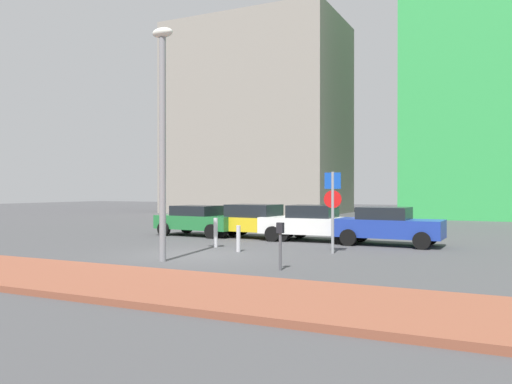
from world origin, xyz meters
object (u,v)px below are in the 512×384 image
object	(u,v)px
parked_car_yellow	(259,221)
street_lamp	(163,124)
traffic_bollard_near	(216,233)
parking_meter	(280,239)
parked_car_green	(198,220)
parked_car_white	(313,223)
traffic_bollard_mid	(238,239)
parking_sign_post	(333,202)
parked_car_blue	(388,225)

from	to	relation	value
parked_car_yellow	street_lamp	world-z (taller)	street_lamp
traffic_bollard_near	parking_meter	bearing A→B (deg)	-42.73
parked_car_green	parked_car_white	bearing A→B (deg)	0.06
parked_car_white	traffic_bollard_mid	world-z (taller)	parked_car_white
parked_car_green	parking_sign_post	size ratio (longest dim) A/B	1.50
street_lamp	traffic_bollard_mid	size ratio (longest dim) A/B	7.70
parked_car_green	parking_sign_post	world-z (taller)	parking_sign_post
parking_meter	traffic_bollard_mid	size ratio (longest dim) A/B	1.40
traffic_bollard_mid	parked_car_white	bearing A→B (deg)	77.49
parked_car_blue	traffic_bollard_near	distance (m)	6.67
parked_car_white	street_lamp	xyz separation A→B (m)	(-1.98, -7.87, 3.37)
parking_sign_post	traffic_bollard_mid	world-z (taller)	parking_sign_post
street_lamp	parking_meter	bearing A→B (deg)	-0.52
parked_car_yellow	parked_car_white	bearing A→B (deg)	-4.21
street_lamp	parked_car_white	bearing A→B (deg)	75.88
parked_car_green	traffic_bollard_mid	world-z (taller)	parked_car_green
parked_car_yellow	parked_car_blue	size ratio (longest dim) A/B	1.13
traffic_bollard_near	parking_sign_post	bearing A→B (deg)	0.75
parked_car_blue	street_lamp	bearing A→B (deg)	-124.68
parked_car_blue	parking_sign_post	distance (m)	3.73
parking_sign_post	street_lamp	distance (m)	6.21
parked_car_white	parking_sign_post	world-z (taller)	parking_sign_post
parked_car_white	traffic_bollard_mid	size ratio (longest dim) A/B	4.82
parked_car_green	parked_car_yellow	size ratio (longest dim) A/B	0.90
street_lamp	traffic_bollard_mid	world-z (taller)	street_lamp
parking_meter	street_lamp	xyz separation A→B (m)	(-3.87, 0.04, 3.30)
parked_car_white	parked_car_blue	world-z (taller)	parked_car_white
parking_sign_post	parking_meter	distance (m)	4.21
parked_car_blue	parking_sign_post	world-z (taller)	parking_sign_post
traffic_bollard_near	parked_car_yellow	bearing A→B (deg)	92.21
parked_car_white	parking_sign_post	size ratio (longest dim) A/B	1.59
parking_meter	street_lamp	size ratio (longest dim) A/B	0.18
parked_car_green	parked_car_blue	size ratio (longest dim) A/B	1.02
street_lamp	parked_car_yellow	bearing A→B (deg)	94.70
parked_car_white	parking_meter	bearing A→B (deg)	-76.52
parked_car_green	parked_car_blue	xyz separation A→B (m)	(8.90, -0.37, 0.02)
parked_car_white	street_lamp	world-z (taller)	street_lamp
parking_meter	parked_car_white	bearing A→B (deg)	103.48
parked_car_white	traffic_bollard_near	xyz separation A→B (m)	(-2.49, -3.86, -0.22)
parking_meter	traffic_bollard_near	bearing A→B (deg)	137.27
parking_meter	parked_car_green	bearing A→B (deg)	133.90
traffic_bollard_mid	traffic_bollard_near	bearing A→B (deg)	148.39
parked_car_green	parked_car_blue	distance (m)	8.91
parked_car_yellow	parking_meter	size ratio (longest dim) A/B	3.58
parking_sign_post	traffic_bollard_near	world-z (taller)	parking_sign_post
parking_sign_post	parked_car_white	bearing A→B (deg)	118.43
parking_sign_post	traffic_bollard_mid	bearing A→B (deg)	-163.12
traffic_bollard_near	street_lamp	bearing A→B (deg)	-82.79
parked_car_yellow	parked_car_green	bearing A→B (deg)	-176.26
parked_car_blue	parked_car_green	bearing A→B (deg)	177.59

